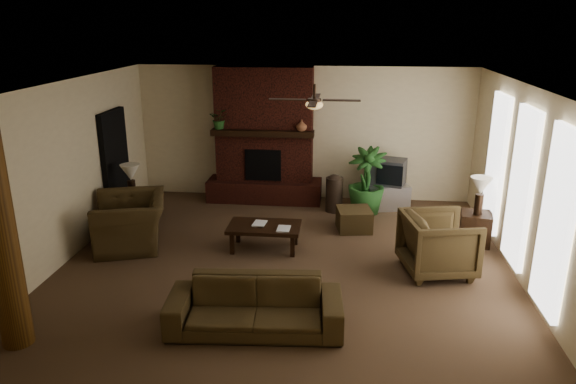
# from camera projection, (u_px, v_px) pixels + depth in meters

# --- Properties ---
(room_shell) EXTENTS (7.00, 7.00, 7.00)m
(room_shell) POSITION_uv_depth(u_px,v_px,m) (285.00, 181.00, 7.94)
(room_shell) COLOR brown
(room_shell) RESTS_ON ground
(fireplace) EXTENTS (2.40, 0.70, 2.80)m
(fireplace) POSITION_uv_depth(u_px,v_px,m) (265.00, 147.00, 11.14)
(fireplace) COLOR #481C13
(fireplace) RESTS_ON ground
(windows) EXTENTS (0.08, 3.65, 2.35)m
(windows) POSITION_uv_depth(u_px,v_px,m) (521.00, 188.00, 7.79)
(windows) COLOR white
(windows) RESTS_ON ground
(log_column) EXTENTS (0.36, 0.36, 2.80)m
(log_column) POSITION_uv_depth(u_px,v_px,m) (0.00, 235.00, 5.97)
(log_column) COLOR brown
(log_column) RESTS_ON ground
(doorway) EXTENTS (0.10, 1.00, 2.10)m
(doorway) POSITION_uv_depth(u_px,v_px,m) (116.00, 166.00, 10.10)
(doorway) COLOR black
(doorway) RESTS_ON ground
(ceiling_fan) EXTENTS (1.35, 1.35, 0.37)m
(ceiling_fan) POSITION_uv_depth(u_px,v_px,m) (314.00, 103.00, 7.83)
(ceiling_fan) COLOR black
(ceiling_fan) RESTS_ON ceiling
(sofa) EXTENTS (2.20, 0.79, 0.84)m
(sofa) POSITION_uv_depth(u_px,v_px,m) (255.00, 298.00, 6.57)
(sofa) COLOR #48381E
(sofa) RESTS_ON ground
(armchair_left) EXTENTS (1.23, 1.52, 1.15)m
(armchair_left) POSITION_uv_depth(u_px,v_px,m) (130.00, 214.00, 8.99)
(armchair_left) COLOR #48381E
(armchair_left) RESTS_ON ground
(armchair_right) EXTENTS (1.11, 1.16, 1.03)m
(armchair_right) POSITION_uv_depth(u_px,v_px,m) (439.00, 241.00, 8.02)
(armchair_right) COLOR #48381E
(armchair_right) RESTS_ON ground
(coffee_table) EXTENTS (1.20, 0.70, 0.43)m
(coffee_table) POSITION_uv_depth(u_px,v_px,m) (264.00, 228.00, 8.89)
(coffee_table) COLOR black
(coffee_table) RESTS_ON ground
(ottoman) EXTENTS (0.69, 0.69, 0.40)m
(ottoman) POSITION_uv_depth(u_px,v_px,m) (354.00, 219.00, 9.77)
(ottoman) COLOR #48381E
(ottoman) RESTS_ON ground
(tv_stand) EXTENTS (0.94, 0.67, 0.50)m
(tv_stand) POSITION_uv_depth(u_px,v_px,m) (387.00, 196.00, 10.88)
(tv_stand) COLOR #BCBCBE
(tv_stand) RESTS_ON ground
(tv) EXTENTS (0.77, 0.69, 0.52)m
(tv) POSITION_uv_depth(u_px,v_px,m) (389.00, 172.00, 10.77)
(tv) COLOR #363739
(tv) RESTS_ON tv_stand
(floor_vase) EXTENTS (0.34, 0.34, 0.77)m
(floor_vase) POSITION_uv_depth(u_px,v_px,m) (334.00, 191.00, 10.65)
(floor_vase) COLOR #33251C
(floor_vase) RESTS_ON ground
(floor_plant) EXTENTS (1.08, 1.48, 0.74)m
(floor_plant) POSITION_uv_depth(u_px,v_px,m) (366.00, 195.00, 10.59)
(floor_plant) COLOR #265221
(floor_plant) RESTS_ON ground
(side_table_left) EXTENTS (0.52, 0.52, 0.55)m
(side_table_left) POSITION_uv_depth(u_px,v_px,m) (136.00, 213.00, 9.87)
(side_table_left) COLOR black
(side_table_left) RESTS_ON ground
(lamp_left) EXTENTS (0.40, 0.40, 0.65)m
(lamp_left) POSITION_uv_depth(u_px,v_px,m) (131.00, 175.00, 9.68)
(lamp_left) COLOR black
(lamp_left) RESTS_ON side_table_left
(side_table_right) EXTENTS (0.58, 0.58, 0.55)m
(side_table_right) POSITION_uv_depth(u_px,v_px,m) (475.00, 228.00, 9.16)
(side_table_right) COLOR black
(side_table_right) RESTS_ON ground
(lamp_right) EXTENTS (0.44, 0.44, 0.65)m
(lamp_right) POSITION_uv_depth(u_px,v_px,m) (481.00, 189.00, 8.90)
(lamp_right) COLOR black
(lamp_right) RESTS_ON side_table_right
(mantel_plant) EXTENTS (0.39, 0.43, 0.33)m
(mantel_plant) POSITION_uv_depth(u_px,v_px,m) (220.00, 121.00, 10.84)
(mantel_plant) COLOR #265221
(mantel_plant) RESTS_ON fireplace
(mantel_vase) EXTENTS (0.24, 0.25, 0.22)m
(mantel_vase) POSITION_uv_depth(u_px,v_px,m) (302.00, 126.00, 10.66)
(mantel_vase) COLOR #955A3B
(mantel_vase) RESTS_ON fireplace
(book_a) EXTENTS (0.22, 0.05, 0.29)m
(book_a) POSITION_uv_depth(u_px,v_px,m) (253.00, 216.00, 8.89)
(book_a) COLOR #999999
(book_a) RESTS_ON coffee_table
(book_b) EXTENTS (0.21, 0.03, 0.29)m
(book_b) POSITION_uv_depth(u_px,v_px,m) (277.00, 221.00, 8.66)
(book_b) COLOR #999999
(book_b) RESTS_ON coffee_table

